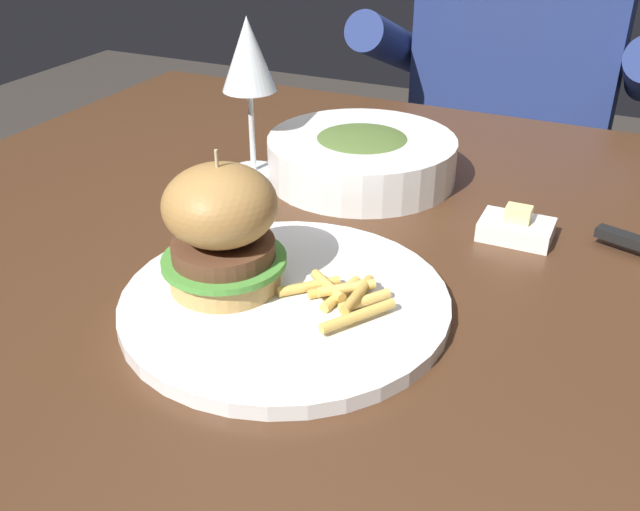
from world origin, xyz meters
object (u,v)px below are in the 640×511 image
(soup_bowl, at_px, (361,156))
(diner_person, at_px, (506,158))
(butter_dish, at_px, (516,228))
(main_plate, at_px, (285,302))
(burger_sandwich, at_px, (222,228))
(wine_glass, at_px, (248,60))

(soup_bowl, height_order, diner_person, diner_person)
(butter_dish, bearing_deg, main_plate, -125.37)
(soup_bowl, bearing_deg, burger_sandwich, -91.42)
(butter_dish, bearing_deg, soup_bowl, 159.18)
(wine_glass, relative_size, soup_bowl, 0.83)
(wine_glass, bearing_deg, butter_dish, -6.29)
(main_plate, xyz_separation_m, diner_person, (0.02, 0.90, -0.18))
(main_plate, height_order, wine_glass, wine_glass)
(wine_glass, height_order, butter_dish, wine_glass)
(main_plate, xyz_separation_m, wine_glass, (-0.18, 0.26, 0.14))
(main_plate, relative_size, soup_bowl, 1.26)
(wine_glass, distance_m, soup_bowl, 0.18)
(main_plate, bearing_deg, soup_bowl, 99.47)
(burger_sandwich, xyz_separation_m, butter_dish, (0.22, 0.23, -0.06))
(burger_sandwich, relative_size, diner_person, 0.11)
(wine_glass, xyz_separation_m, butter_dish, (0.34, -0.04, -0.13))
(wine_glass, bearing_deg, burger_sandwich, -65.16)
(burger_sandwich, distance_m, wine_glass, 0.30)
(burger_sandwich, relative_size, wine_glass, 0.67)
(main_plate, xyz_separation_m, soup_bowl, (-0.05, 0.30, 0.02))
(main_plate, relative_size, butter_dish, 3.92)
(burger_sandwich, height_order, diner_person, diner_person)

